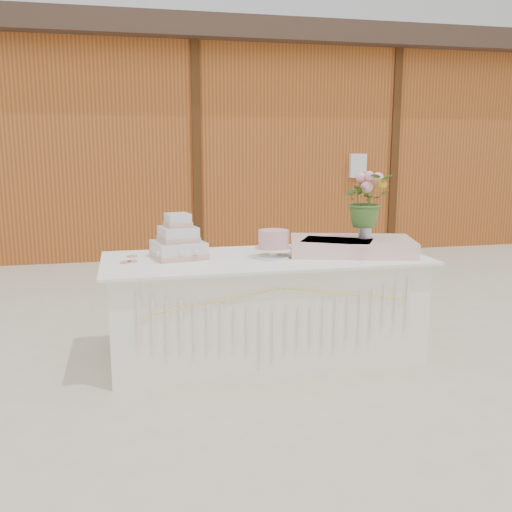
{
  "coord_description": "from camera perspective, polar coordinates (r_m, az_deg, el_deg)",
  "views": [
    {
      "loc": [
        -1.01,
        -4.07,
        1.59
      ],
      "look_at": [
        0.0,
        0.3,
        0.72
      ],
      "focal_mm": 40.0,
      "sensor_mm": 36.0,
      "label": 1
    }
  ],
  "objects": [
    {
      "name": "ground",
      "position": [
        4.49,
        0.87,
        -9.78
      ],
      "size": [
        80.0,
        80.0,
        0.0
      ],
      "primitive_type": "plane",
      "color": "beige",
      "rests_on": "ground"
    },
    {
      "name": "loose_flowers",
      "position": [
        4.19,
        -12.94,
        -0.44
      ],
      "size": [
        0.26,
        0.41,
        0.02
      ],
      "primitive_type": null,
      "rotation": [
        0.0,
        0.0,
        0.28
      ],
      "color": "#CA7C91",
      "rests_on": "cake_table"
    },
    {
      "name": "satin_runner",
      "position": [
        4.46,
        9.53,
        1.0
      ],
      "size": [
        1.04,
        0.77,
        0.12
      ],
      "primitive_type": "cube",
      "rotation": [
        0.0,
        0.0,
        -0.28
      ],
      "color": "beige",
      "rests_on": "cake_table"
    },
    {
      "name": "pink_cake_stand",
      "position": [
        4.23,
        1.77,
        1.38
      ],
      "size": [
        0.29,
        0.29,
        0.21
      ],
      "color": "white",
      "rests_on": "cake_table"
    },
    {
      "name": "wedding_cake",
      "position": [
        4.27,
        -7.77,
        1.34
      ],
      "size": [
        0.43,
        0.43,
        0.33
      ],
      "rotation": [
        0.0,
        0.0,
        0.2
      ],
      "color": "silver",
      "rests_on": "cake_table"
    },
    {
      "name": "flower_vase",
      "position": [
        4.47,
        10.85,
        2.64
      ],
      "size": [
        0.1,
        0.1,
        0.14
      ],
      "primitive_type": "cylinder",
      "color": "silver",
      "rests_on": "satin_runner"
    },
    {
      "name": "bouquet",
      "position": [
        4.44,
        10.97,
        6.15
      ],
      "size": [
        0.39,
        0.35,
        0.41
      ],
      "primitive_type": "imported",
      "rotation": [
        0.0,
        0.0,
        0.07
      ],
      "color": "#436D2B",
      "rests_on": "flower_vase"
    },
    {
      "name": "barn",
      "position": [
        10.12,
        -7.46,
        11.36
      ],
      "size": [
        12.6,
        4.6,
        3.3
      ],
      "color": "#A65622",
      "rests_on": "ground"
    },
    {
      "name": "cake_table",
      "position": [
        4.36,
        0.9,
        -5.04
      ],
      "size": [
        2.4,
        1.0,
        0.77
      ],
      "color": "white",
      "rests_on": "ground"
    }
  ]
}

